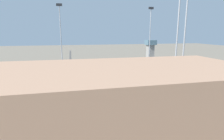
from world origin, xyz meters
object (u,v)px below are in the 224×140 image
at_px(train_on_track_7, 104,78).
at_px(train_on_track_2, 68,67).
at_px(light_mast_3, 178,27).
at_px(train_on_track_0, 50,65).
at_px(light_mast_0, 60,29).
at_px(light_mast_2, 150,29).
at_px(signal_gantry, 70,58).
at_px(maintenance_shed, 61,114).
at_px(train_on_track_5, 11,78).
at_px(train_on_track_6, 145,74).
at_px(control_tower, 150,49).
at_px(light_mast_1, 185,26).
at_px(train_on_track_3, 85,69).

bearing_deg(train_on_track_7, train_on_track_2, -64.32).
bearing_deg(train_on_track_2, light_mast_3, 136.78).
bearing_deg(train_on_track_0, train_on_track_7, 121.04).
distance_m(light_mast_0, light_mast_2, 48.84).
height_order(signal_gantry, maintenance_shed, maintenance_shed).
bearing_deg(light_mast_2, train_on_track_5, 23.62).
xyz_separation_m(train_on_track_5, signal_gantry, (-20.74, -5.00, 5.64)).
xyz_separation_m(train_on_track_5, maintenance_shed, (-19.32, 43.59, 4.29)).
xyz_separation_m(train_on_track_5, train_on_track_0, (-10.58, -25.00, -0.16)).
bearing_deg(train_on_track_6, control_tower, -116.54).
xyz_separation_m(train_on_track_6, light_mast_0, (32.24, -32.86, 17.81)).
distance_m(light_mast_2, control_tower, 17.25).
distance_m(train_on_track_2, control_tower, 57.06).
bearing_deg(train_on_track_6, train_on_track_7, 16.39).
bearing_deg(train_on_track_2, signal_gantry, 96.36).
relative_size(train_on_track_5, control_tower, 0.76).
xyz_separation_m(train_on_track_2, light_mast_3, (-34.09, 32.04, 16.89)).
distance_m(train_on_track_5, light_mast_0, 36.84).
bearing_deg(light_mast_3, train_on_track_5, -17.60).
distance_m(train_on_track_7, light_mast_1, 30.88).
xyz_separation_m(train_on_track_2, maintenance_shed, (0.30, 58.59, 3.84)).
bearing_deg(train_on_track_2, train_on_track_6, 145.43).
bearing_deg(train_on_track_7, light_mast_1, 164.14).
xyz_separation_m(light_mast_2, signal_gantry, (44.50, 23.53, -11.97)).
height_order(light_mast_2, maintenance_shed, light_mast_2).
bearing_deg(train_on_track_5, light_mast_1, 163.19).
xyz_separation_m(train_on_track_6, maintenance_shed, (29.32, 38.59, 4.43)).
relative_size(train_on_track_6, light_mast_1, 1.49).
relative_size(train_on_track_2, train_on_track_0, 2.03).
bearing_deg(light_mast_0, light_mast_2, -179.21).
distance_m(train_on_track_0, light_mast_2, 57.58).
distance_m(train_on_track_3, signal_gantry, 9.70).
height_order(train_on_track_0, maintenance_shed, maintenance_shed).
bearing_deg(light_mast_1, train_on_track_2, -41.09).
relative_size(light_mast_1, light_mast_3, 1.02).
bearing_deg(train_on_track_5, train_on_track_7, 162.46).
relative_size(train_on_track_2, light_mast_1, 3.02).
distance_m(train_on_track_2, signal_gantry, 11.32).
xyz_separation_m(train_on_track_5, light_mast_0, (-16.40, -27.86, 17.67)).
bearing_deg(signal_gantry, maintenance_shed, 88.33).
bearing_deg(light_mast_2, maintenance_shed, 57.51).
relative_size(light_mast_0, control_tower, 2.41).
height_order(train_on_track_6, train_on_track_0, same).
bearing_deg(train_on_track_5, train_on_track_2, -142.61).
bearing_deg(light_mast_0, train_on_track_0, 26.15).
relative_size(light_mast_0, signal_gantry, 0.71).
xyz_separation_m(train_on_track_2, light_mast_2, (-45.61, -13.53, 17.16)).
height_order(light_mast_0, light_mast_3, light_mast_0).
xyz_separation_m(train_on_track_2, train_on_track_0, (9.04, -10.00, -0.61)).
relative_size(light_mast_1, signal_gantry, 0.70).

